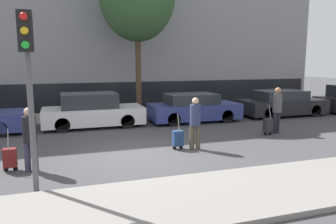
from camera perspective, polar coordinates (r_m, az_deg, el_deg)
The scene contains 15 objects.
ground_plane at distance 10.19m, azimuth -5.07°, elevation -7.22°, with size 80.00×80.00×0.00m, color #424244.
sidewalk_near at distance 6.78m, azimuth 2.50°, elevation -15.17°, with size 28.00×2.50×0.12m.
sidewalk_far at distance 16.91m, azimuth -10.54°, elevation -0.63°, with size 28.00×3.00×0.12m.
building_facade at distance 20.45m, azimuth -12.46°, elevation 17.27°, with size 28.00×2.81×11.75m.
parked_car_1 at distance 14.42m, azimuth -13.02°, elevation 0.13°, with size 4.21×1.80×1.46m.
parked_car_2 at distance 15.34m, azimuth 4.45°, elevation 0.65°, with size 4.19×1.78×1.31m.
parked_car_3 at distance 17.88m, azimuth 19.23°, elevation 1.37°, with size 4.44×1.79×1.32m.
pedestrian_left at distance 9.05m, azimuth -22.93°, elevation -3.81°, with size 0.34×0.34×1.66m.
trolley_left at distance 9.42m, azimuth -25.82°, elevation -7.19°, with size 0.34×0.29×1.14m.
pedestrian_center at distance 10.44m, azimuth 4.75°, elevation -1.44°, with size 0.34×0.34×1.68m.
trolley_center at distance 10.54m, azimuth 1.72°, elevation -4.59°, with size 0.34×0.29×1.15m.
pedestrian_right at distance 13.43m, azimuth 18.47°, elevation 0.80°, with size 0.34×0.34×1.81m.
trolley_right at distance 13.08m, azimuth 17.02°, elevation -2.26°, with size 0.34×0.29×1.18m.
traffic_light at distance 7.20m, azimuth -23.23°, elevation 7.24°, with size 0.28×0.47×3.80m.
parked_bicycle at distance 18.26m, azimuth 5.16°, elevation 1.56°, with size 1.77×0.06×0.96m.
Camera 1 is at (-2.21, -9.53, 2.83)m, focal length 35.00 mm.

